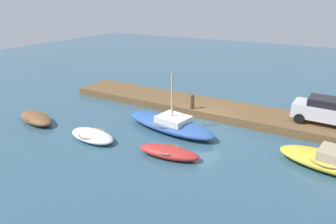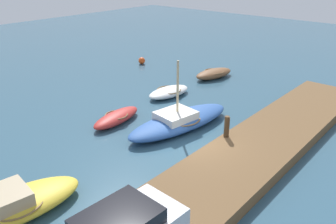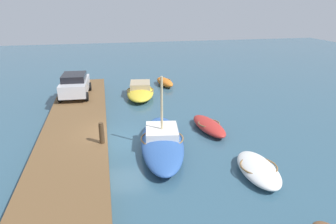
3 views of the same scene
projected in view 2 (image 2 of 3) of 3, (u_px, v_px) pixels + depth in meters
ground_plane at (195, 150)px, 16.83m from camera, size 84.00×84.00×0.00m
dock_platform at (240, 162)px, 15.27m from camera, size 24.44×3.48×0.57m
rowboat_brown at (214, 74)px, 26.98m from camera, size 3.64×2.05×0.68m
rowboat_white at (169, 92)px, 23.39m from camera, size 3.37×1.84×0.56m
rowboat_red at (117, 117)px, 19.57m from camera, size 3.56×1.65×0.60m
sailboat_blue at (180, 121)px, 18.83m from camera, size 6.93×3.09×3.79m
motorboat_yellow at (12, 205)px, 12.37m from camera, size 5.11×2.74×1.08m
mooring_post_west at (226, 127)px, 16.66m from camera, size 0.23×0.23×1.06m
mooring_post_mid_west at (227, 127)px, 16.70m from camera, size 0.25×0.25×0.98m
marker_buoy at (142, 61)px, 30.62m from camera, size 0.58×0.58×0.58m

